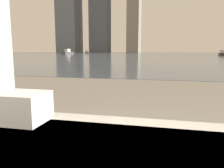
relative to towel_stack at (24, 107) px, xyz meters
name	(u,v)px	position (x,y,z in m)	size (l,w,h in m)	color
towel_stack	(24,107)	(0.00, 0.00, 0.00)	(0.24, 0.22, 0.16)	white
harbor_water	(160,54)	(0.29, 61.06, -0.62)	(180.00, 110.00, 0.01)	slate
harbor_boat_0	(5,53)	(-44.21, 54.99, -0.23)	(1.79, 3.07, 1.09)	#2D2D33
harbor_boat_2	(87,52)	(-25.89, 75.00, -0.06)	(2.59, 4.43, 1.57)	#4C4C51
harbor_boat_3	(68,52)	(-24.26, 54.41, -0.10)	(1.99, 4.06, 1.46)	#4C4C51
harbor_boat_5	(222,54)	(12.10, 45.19, -0.22)	(1.31, 3.10, 1.13)	#2D2D33
skyline_tower_2	(134,14)	(-14.18, 117.06, 19.38)	(6.15, 13.56, 40.02)	gray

